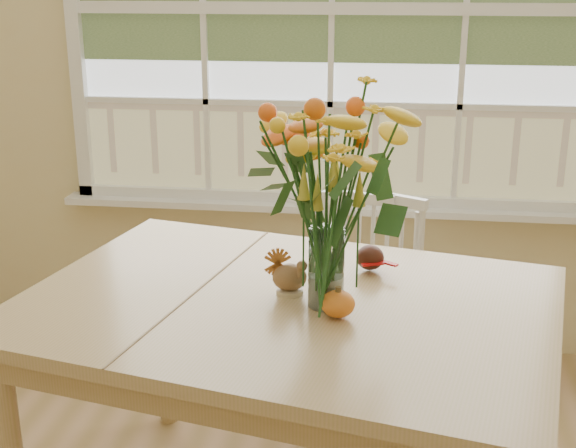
# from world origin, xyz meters

# --- Properties ---
(wall_back) EXTENTS (4.00, 0.02, 2.70)m
(wall_back) POSITION_xyz_m (0.00, 2.25, 1.35)
(wall_back) COLOR beige
(wall_back) RESTS_ON floor
(window) EXTENTS (2.42, 0.12, 1.74)m
(window) POSITION_xyz_m (0.00, 2.21, 1.53)
(window) COLOR silver
(window) RESTS_ON wall_back
(dining_table) EXTENTS (1.69, 1.37, 0.80)m
(dining_table) POSITION_xyz_m (-0.02, 0.90, 0.71)
(dining_table) COLOR tan
(dining_table) RESTS_ON floor
(windsor_chair) EXTENTS (0.47, 0.45, 0.87)m
(windsor_chair) POSITION_xyz_m (0.20, 1.62, 0.49)
(windsor_chair) COLOR white
(windsor_chair) RESTS_ON floor
(flower_vase) EXTENTS (0.47, 0.47, 0.56)m
(flower_vase) POSITION_xyz_m (0.10, 0.87, 1.14)
(flower_vase) COLOR white
(flower_vase) RESTS_ON dining_table
(pumpkin) EXTENTS (0.09, 0.09, 0.07)m
(pumpkin) POSITION_xyz_m (0.14, 0.80, 0.84)
(pumpkin) COLOR orange
(pumpkin) RESTS_ON dining_table
(turkey_figurine) EXTENTS (0.11, 0.09, 0.13)m
(turkey_figurine) POSITION_xyz_m (-0.01, 0.94, 0.85)
(turkey_figurine) COLOR #CCB78C
(turkey_figurine) RESTS_ON dining_table
(dark_gourd) EXTENTS (0.13, 0.09, 0.08)m
(dark_gourd) POSITION_xyz_m (0.21, 1.15, 0.84)
(dark_gourd) COLOR #38160F
(dark_gourd) RESTS_ON dining_table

